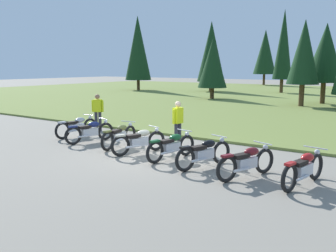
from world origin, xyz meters
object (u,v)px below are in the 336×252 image
Objects in this scene: rider_checking_bike at (178,121)px; motorcycle_navy at (90,131)px; motorcycle_silver at (77,126)px; motorcycle_cream at (139,141)px; motorcycle_british_green at (172,146)px; motorcycle_maroon at (247,161)px; motorcycle_black at (204,153)px; rider_near_row_end at (98,110)px; motorcycle_olive at (119,135)px; motorcycle_red at (304,168)px.

motorcycle_navy is at bearing -159.95° from rider_checking_bike.
motorcycle_silver is 4.09m from motorcycle_cream.
motorcycle_maroon is at bearing -9.87° from motorcycle_british_green.
motorcycle_maroon is at bearing -9.68° from motorcycle_silver.
motorcycle_black and motorcycle_maroon have the same top height.
motorcycle_maroon is (4.02, -0.52, 0.00)m from motorcycle_cream.
motorcycle_british_green is 6.08m from rider_near_row_end.
rider_near_row_end is at bearing 151.45° from motorcycle_cream.
motorcycle_red is at bearing -6.24° from motorcycle_olive.
motorcycle_cream is (4.00, -0.85, 0.00)m from motorcycle_silver.
motorcycle_red is at bearing -4.24° from motorcycle_british_green.
rider_checking_bike reaches higher than motorcycle_olive.
motorcycle_olive and motorcycle_red have the same top height.
motorcycle_olive is at bearing 170.24° from motorcycle_black.
motorcycle_cream is at bearing -11.95° from motorcycle_silver.
motorcycle_british_green is 1.04× the size of motorcycle_maroon.
motorcycle_red is at bearing -5.02° from motorcycle_navy.
motorcycle_black is 1.41m from motorcycle_maroon.
rider_checking_bike is (-4.88, 1.90, 0.51)m from motorcycle_red.
motorcycle_maroon is at bearing -30.70° from rider_checking_bike.
motorcycle_red is (4.08, -0.30, 0.00)m from motorcycle_british_green.
rider_checking_bike reaches higher than motorcycle_black.
motorcycle_silver is 5.42m from motorcycle_british_green.
motorcycle_cream and motorcycle_red have the same top height.
motorcycle_cream is at bearing 172.60° from motorcycle_maroon.
motorcycle_silver is at bearing 159.23° from motorcycle_navy.
rider_near_row_end is at bearing 147.32° from motorcycle_olive.
motorcycle_black is at bearing -41.34° from rider_checking_bike.
rider_near_row_end is (-4.77, 0.76, 0.00)m from rider_checking_bike.
motorcycle_cream is 1.01× the size of motorcycle_maroon.
motorcycle_maroon is 0.96× the size of motorcycle_red.
motorcycle_maroon is (2.68, -0.47, 0.00)m from motorcycle_british_green.
rider_checking_bike is at bearing -9.04° from rider_near_row_end.
motorcycle_silver is 1.01× the size of motorcycle_red.
motorcycle_olive is 2.59m from motorcycle_british_green.
motorcycle_british_green is at bearing -2.42° from motorcycle_cream.
motorcycle_cream is 2.65m from motorcycle_black.
rider_checking_bike is (-0.80, 1.60, 0.51)m from motorcycle_british_green.
motorcycle_cream is (1.21, -0.37, 0.00)m from motorcycle_olive.
motorcycle_olive is 1.05× the size of motorcycle_maroon.
motorcycle_navy is 1.23× the size of rider_checking_bike.
rider_near_row_end is at bearing 159.27° from motorcycle_black.
motorcycle_cream is 0.97× the size of motorcycle_british_green.
motorcycle_olive is at bearing 173.76° from motorcycle_red.
motorcycle_silver and motorcycle_maroon have the same top height.
motorcycle_black is at bearing 178.69° from motorcycle_red.
rider_checking_bike is at bearing 138.66° from motorcycle_black.
motorcycle_silver and motorcycle_british_green have the same top height.
motorcycle_cream is (2.71, -0.36, 0.00)m from motorcycle_navy.
motorcycle_red is at bearing -3.79° from motorcycle_cream.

